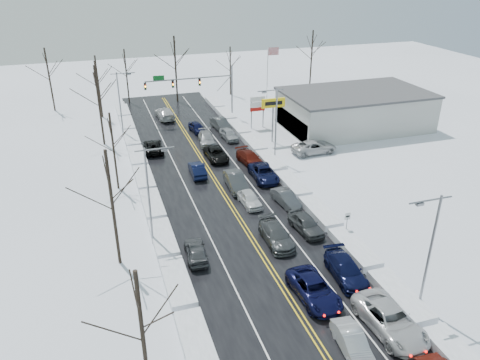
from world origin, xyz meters
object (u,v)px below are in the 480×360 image
object	(u,v)px
traffic_signal_mast	(199,85)
tires_plus_sign	(273,106)
flagpole	(268,73)
dealership_building	(354,109)
oncoming_car_0	(197,175)

from	to	relation	value
traffic_signal_mast	tires_plus_sign	size ratio (longest dim) A/B	2.21
traffic_signal_mast	flagpole	distance (m)	11.90
dealership_building	oncoming_car_0	size ratio (longest dim) A/B	4.68
oncoming_car_0	traffic_signal_mast	bearing A→B (deg)	-102.52
traffic_signal_mast	oncoming_car_0	size ratio (longest dim) A/B	3.05
traffic_signal_mast	oncoming_car_0	bearing A→B (deg)	-104.56
dealership_building	tires_plus_sign	bearing A→B (deg)	-171.53
tires_plus_sign	flagpole	bearing A→B (deg)	71.56
dealership_building	oncoming_car_0	world-z (taller)	dealership_building
traffic_signal_mast	dealership_building	world-z (taller)	traffic_signal_mast
oncoming_car_0	tires_plus_sign	bearing A→B (deg)	-146.62
tires_plus_sign	oncoming_car_0	world-z (taller)	tires_plus_sign
traffic_signal_mast	flagpole	world-z (taller)	flagpole
tires_plus_sign	flagpole	xyz separation A→B (m)	(4.67, 14.01, 0.93)
tires_plus_sign	flagpole	world-z (taller)	flagpole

